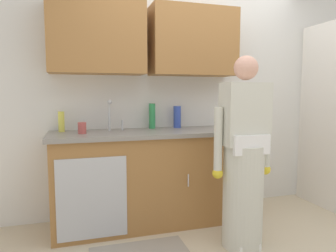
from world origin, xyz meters
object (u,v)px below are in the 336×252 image
at_px(person_at_sink, 244,167).
at_px(bottle_water_tall, 177,117).
at_px(bottle_soap, 152,116).
at_px(bottle_water_short, 61,122).
at_px(cup_by_sink, 82,128).
at_px(sink, 115,134).

relative_size(person_at_sink, bottle_water_tall, 6.90).
height_order(person_at_sink, bottle_soap, person_at_sink).
bearing_deg(bottle_water_short, person_at_sink, -31.23).
xyz_separation_m(person_at_sink, bottle_water_tall, (-0.29, 0.91, 0.37)).
distance_m(bottle_water_tall, cup_by_sink, 1.03).
relative_size(bottle_water_short, bottle_water_tall, 0.84).
xyz_separation_m(bottle_water_short, bottle_water_tall, (1.19, 0.02, 0.02)).
bearing_deg(sink, bottle_water_tall, 15.66).
distance_m(sink, person_at_sink, 1.24).
bearing_deg(bottle_water_tall, bottle_soap, 177.93).
relative_size(bottle_water_short, cup_by_sink, 1.85).
bearing_deg(bottle_water_short, cup_by_sink, -48.44).
height_order(sink, bottle_water_short, sink).
bearing_deg(person_at_sink, sink, 143.81).
bearing_deg(bottle_soap, person_at_sink, -58.62).
distance_m(person_at_sink, bottle_water_short, 1.76).
distance_m(person_at_sink, cup_by_sink, 1.49).
bearing_deg(bottle_water_tall, sink, -164.34).
bearing_deg(person_at_sink, bottle_water_short, 148.77).
distance_m(bottle_soap, bottle_water_tall, 0.28).
relative_size(bottle_soap, cup_by_sink, 2.49).
relative_size(person_at_sink, bottle_soap, 6.12).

